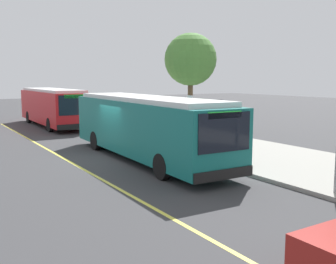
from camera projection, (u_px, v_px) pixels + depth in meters
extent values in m
plane|color=#38383A|center=(115.00, 157.00, 19.09)|extent=(120.00, 120.00, 0.00)
cube|color=gray|center=(213.00, 145.00, 22.23)|extent=(44.00, 6.40, 0.15)
cube|color=#E0D64C|center=(71.00, 162.00, 17.93)|extent=(36.00, 0.14, 0.01)
cube|color=#146B66|center=(145.00, 127.00, 18.40)|extent=(11.82, 2.90, 2.40)
cube|color=silver|center=(145.00, 99.00, 18.22)|extent=(10.88, 2.62, 0.20)
cube|color=black|center=(225.00, 132.00, 13.30)|extent=(0.10, 2.17, 1.34)
cube|color=black|center=(169.00, 119.00, 19.00)|extent=(10.34, 0.35, 1.06)
cube|color=silver|center=(169.00, 145.00, 19.18)|extent=(11.16, 0.36, 0.28)
cube|color=#26D83F|center=(225.00, 115.00, 13.22)|extent=(0.07, 1.40, 0.24)
cube|color=black|center=(224.00, 175.00, 13.48)|extent=(0.15, 2.50, 0.36)
cylinder|color=black|center=(212.00, 160.00, 16.00)|extent=(1.01, 0.31, 1.00)
cylinder|color=black|center=(162.00, 166.00, 14.85)|extent=(1.01, 0.31, 1.00)
cylinder|color=black|center=(135.00, 137.00, 22.13)|extent=(1.01, 0.31, 1.00)
cylinder|color=black|center=(96.00, 141.00, 20.98)|extent=(1.01, 0.31, 1.00)
cube|color=red|center=(53.00, 107.00, 31.28)|extent=(10.86, 2.64, 2.40)
cube|color=silver|center=(52.00, 90.00, 31.10)|extent=(9.99, 2.38, 0.20)
cube|color=black|center=(75.00, 105.00, 26.63)|extent=(0.06, 2.17, 1.34)
cube|color=black|center=(69.00, 102.00, 31.91)|extent=(9.53, 0.12, 1.06)
cube|color=white|center=(69.00, 118.00, 32.08)|extent=(10.29, 0.12, 0.28)
cube|color=#26D83F|center=(74.00, 96.00, 26.55)|extent=(0.04, 1.40, 0.24)
cube|color=black|center=(75.00, 127.00, 26.81)|extent=(0.10, 2.50, 0.36)
cylinder|color=black|center=(81.00, 123.00, 29.18)|extent=(1.00, 0.29, 1.00)
cylinder|color=black|center=(50.00, 125.00, 27.98)|extent=(1.00, 0.29, 1.00)
cylinder|color=black|center=(56.00, 116.00, 34.76)|extent=(1.00, 0.29, 1.00)
cylinder|color=black|center=(29.00, 117.00, 33.57)|extent=(1.00, 0.29, 1.00)
cylinder|color=#333338|center=(218.00, 123.00, 21.81)|extent=(0.10, 0.10, 2.40)
cylinder|color=#333338|center=(199.00, 124.00, 21.12)|extent=(0.10, 0.10, 2.40)
cylinder|color=#333338|center=(191.00, 119.00, 23.99)|extent=(0.10, 0.10, 2.40)
cylinder|color=#333338|center=(173.00, 120.00, 23.31)|extent=(0.10, 0.10, 2.40)
cube|color=#333338|center=(195.00, 99.00, 22.39)|extent=(2.90, 1.60, 0.08)
cube|color=#4C606B|center=(204.00, 121.00, 22.90)|extent=(2.47, 0.04, 2.16)
cube|color=navy|center=(182.00, 120.00, 23.66)|extent=(0.06, 1.11, 1.82)
cube|color=brown|center=(200.00, 134.00, 22.58)|extent=(1.60, 0.44, 0.06)
cube|color=brown|center=(203.00, 129.00, 22.67)|extent=(1.60, 0.05, 0.44)
cube|color=#333338|center=(192.00, 137.00, 23.22)|extent=(0.08, 0.40, 0.45)
cube|color=#333338|center=(207.00, 140.00, 22.01)|extent=(0.08, 0.40, 0.45)
cylinder|color=#333338|center=(190.00, 123.00, 19.95)|extent=(0.07, 0.07, 2.80)
cube|color=white|center=(190.00, 101.00, 19.79)|extent=(0.44, 0.03, 0.56)
cube|color=red|center=(190.00, 101.00, 19.78)|extent=(0.40, 0.01, 0.16)
cylinder|color=#282D47|center=(184.00, 136.00, 22.07)|extent=(0.14, 0.14, 0.85)
cylinder|color=#282D47|center=(181.00, 136.00, 21.98)|extent=(0.14, 0.14, 0.85)
cube|color=#265999|center=(182.00, 123.00, 21.93)|extent=(0.24, 0.40, 0.62)
sphere|color=tan|center=(182.00, 116.00, 21.87)|extent=(0.22, 0.22, 0.22)
cylinder|color=brown|center=(190.00, 105.00, 27.86)|extent=(0.36, 0.36, 3.57)
sphere|color=#4C8438|center=(191.00, 59.00, 27.44)|extent=(3.63, 3.63, 3.63)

